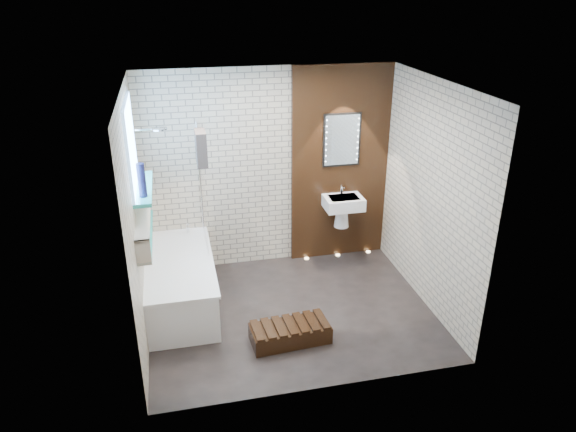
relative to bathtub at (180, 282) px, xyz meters
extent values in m
plane|color=black|center=(1.22, -0.45, -0.29)|extent=(3.20, 3.20, 0.00)
cube|color=#BEB096|center=(1.22, 0.85, 1.01)|extent=(3.20, 0.04, 2.60)
cube|color=#BEB096|center=(1.22, -1.75, 1.01)|extent=(3.20, 0.04, 2.60)
cube|color=#BEB096|center=(-0.38, -0.45, 1.01)|extent=(0.04, 2.60, 2.60)
cube|color=#BEB096|center=(2.82, -0.45, 1.01)|extent=(0.04, 2.60, 2.60)
plane|color=white|center=(1.22, -0.45, 2.31)|extent=(3.20, 3.20, 0.00)
cube|color=black|center=(2.17, 0.82, 1.01)|extent=(1.30, 0.06, 2.60)
cube|color=#7FADE0|center=(-0.36, -0.10, 1.71)|extent=(0.03, 1.00, 0.90)
cube|color=teal|center=(-0.29, -0.10, 1.24)|extent=(0.18, 1.00, 0.04)
cube|color=teal|center=(-0.31, -0.30, 0.79)|extent=(0.14, 1.30, 0.03)
cube|color=#B2A899|center=(-0.31, -0.30, 1.02)|extent=(0.14, 1.30, 0.03)
cube|color=#B2A899|center=(-0.31, -0.94, 0.91)|extent=(0.14, 0.03, 0.26)
cube|color=#B2A899|center=(-0.31, 0.33, 0.91)|extent=(0.14, 0.03, 0.26)
cube|color=white|center=(0.00, 0.00, -0.02)|extent=(0.75, 1.70, 0.55)
cube|color=white|center=(0.00, 0.00, 0.27)|extent=(0.79, 1.74, 0.03)
cylinder|color=silver|center=(0.15, 0.73, 0.35)|extent=(0.04, 0.04, 0.12)
cube|color=white|center=(0.35, 0.44, 0.99)|extent=(0.01, 0.78, 1.40)
cube|color=black|center=(0.35, 0.15, 1.56)|extent=(0.11, 0.29, 0.38)
cylinder|color=silver|center=(-0.08, 0.50, 1.71)|extent=(0.18, 0.18, 0.02)
cube|color=white|center=(2.17, 0.61, 0.56)|extent=(0.50, 0.36, 0.16)
cone|color=white|center=(2.17, 0.66, 0.34)|extent=(0.20, 0.20, 0.28)
cylinder|color=silver|center=(2.17, 0.71, 0.71)|extent=(0.03, 0.03, 0.14)
cube|color=black|center=(2.17, 0.78, 1.36)|extent=(0.50, 0.02, 0.70)
cube|color=silver|center=(2.17, 0.77, 1.36)|extent=(0.45, 0.01, 0.65)
cube|color=black|center=(1.09, -0.98, -0.20)|extent=(0.85, 0.43, 0.18)
cylinder|color=maroon|center=(-0.31, 0.12, 0.89)|extent=(0.06, 0.06, 0.15)
cylinder|color=maroon|center=(-0.31, -0.67, 0.88)|extent=(0.06, 0.06, 0.15)
cylinder|color=#A06218|center=(-0.31, -0.64, 0.87)|extent=(0.06, 0.06, 0.11)
cylinder|color=#131536|center=(-0.28, -0.39, 1.43)|extent=(0.08, 0.08, 0.35)
cylinder|color=#FFD899|center=(1.72, 0.75, -0.29)|extent=(0.06, 0.06, 0.01)
cylinder|color=#FFD899|center=(2.17, 0.75, -0.29)|extent=(0.06, 0.06, 0.01)
cylinder|color=#FFD899|center=(2.62, 0.75, -0.29)|extent=(0.06, 0.06, 0.01)
camera|label=1|loc=(0.04, -5.56, 3.26)|focal=33.49mm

